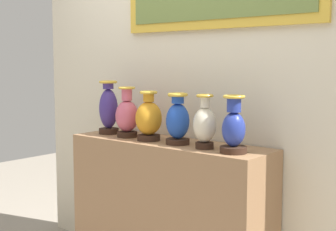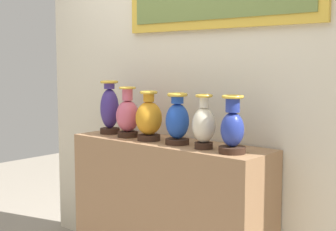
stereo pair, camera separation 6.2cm
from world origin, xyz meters
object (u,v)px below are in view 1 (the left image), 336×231
Objects in this scene: vase_indigo at (108,109)px; vase_sapphire at (178,121)px; vase_amber at (149,119)px; vase_cobalt at (234,128)px; vase_rose at (127,116)px; vase_ivory at (205,125)px.

vase_indigo is 1.18× the size of vase_sapphire.
vase_cobalt reaches higher than vase_amber.
vase_rose is 1.06× the size of vase_amber.
vase_indigo is 1.10× the size of vase_rose.
vase_indigo reaches higher than vase_rose.
vase_ivory is at bearing -1.74° from vase_rose.
vase_amber is (0.43, -0.04, -0.03)m from vase_indigo.
vase_sapphire is at bearing 175.65° from vase_ivory.
vase_amber is 1.01× the size of vase_sapphire.
vase_rose is 1.07× the size of vase_ivory.
vase_indigo reaches higher than vase_amber.
vase_sapphire is (0.24, 0.01, 0.00)m from vase_amber.
vase_ivory reaches higher than vase_sapphire.
vase_indigo reaches higher than vase_ivory.
vase_amber is at bearing -5.35° from vase_indigo.
vase_indigo is at bearing 174.65° from vase_amber.
vase_amber is at bearing -177.99° from vase_sapphire.
vase_ivory is at bearing 177.31° from vase_cobalt.
vase_indigo is at bearing 172.60° from vase_rose.
vase_indigo is 0.22m from vase_rose.
vase_indigo is at bearing 176.96° from vase_cobalt.
vase_indigo is 0.90m from vase_ivory.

